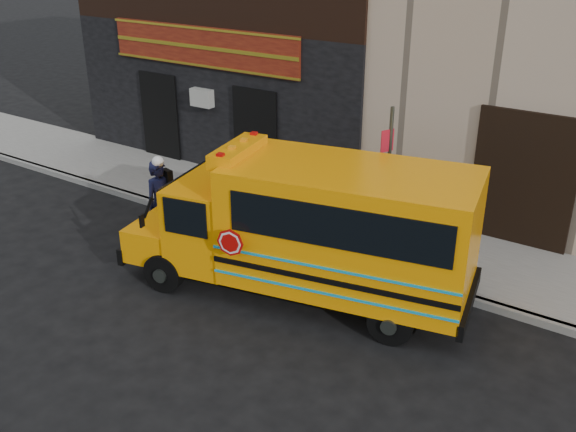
{
  "coord_description": "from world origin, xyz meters",
  "views": [
    {
      "loc": [
        7.06,
        -8.2,
        6.65
      ],
      "look_at": [
        0.26,
        1.85,
        1.18
      ],
      "focal_mm": 40.0,
      "sensor_mm": 36.0,
      "label": 1
    }
  ],
  "objects_px": {
    "bicycle": "(162,227)",
    "sign_pole": "(387,185)",
    "school_bus": "(315,226)",
    "cyclist": "(162,205)"
  },
  "relations": [
    {
      "from": "sign_pole",
      "to": "bicycle",
      "type": "relative_size",
      "value": 2.07
    },
    {
      "from": "school_bus",
      "to": "sign_pole",
      "type": "bearing_deg",
      "value": 69.56
    },
    {
      "from": "school_bus",
      "to": "cyclist",
      "type": "xyz_separation_m",
      "value": [
        -3.99,
        -0.05,
        -0.51
      ]
    },
    {
      "from": "school_bus",
      "to": "bicycle",
      "type": "xyz_separation_m",
      "value": [
        -3.95,
        -0.14,
        -1.0
      ]
    },
    {
      "from": "sign_pole",
      "to": "cyclist",
      "type": "relative_size",
      "value": 1.77
    },
    {
      "from": "bicycle",
      "to": "cyclist",
      "type": "height_order",
      "value": "cyclist"
    },
    {
      "from": "bicycle",
      "to": "sign_pole",
      "type": "bearing_deg",
      "value": -54.0
    },
    {
      "from": "school_bus",
      "to": "cyclist",
      "type": "height_order",
      "value": "school_bus"
    },
    {
      "from": "bicycle",
      "to": "school_bus",
      "type": "bearing_deg",
      "value": -73.74
    },
    {
      "from": "school_bus",
      "to": "cyclist",
      "type": "relative_size",
      "value": 3.61
    }
  ]
}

